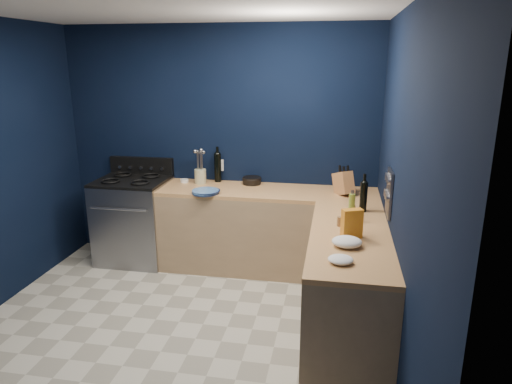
% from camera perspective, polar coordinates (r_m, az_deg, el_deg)
% --- Properties ---
extents(floor, '(3.50, 3.50, 0.02)m').
position_cam_1_polar(floor, '(4.09, -10.58, -17.30)').
color(floor, '#B8B3A2').
rests_on(floor, ground).
extents(ceiling, '(3.50, 3.50, 0.02)m').
position_cam_1_polar(ceiling, '(3.45, -12.98, 22.15)').
color(ceiling, silver).
rests_on(ceiling, ground).
extents(wall_back, '(3.50, 0.02, 2.60)m').
position_cam_1_polar(wall_back, '(5.18, -4.53, 5.78)').
color(wall_back, black).
rests_on(wall_back, ground).
extents(wall_right, '(0.02, 3.50, 2.60)m').
position_cam_1_polar(wall_right, '(3.34, 17.71, -0.75)').
color(wall_right, black).
rests_on(wall_right, ground).
extents(cab_back, '(2.30, 0.63, 0.86)m').
position_cam_1_polar(cab_back, '(4.99, 1.45, -4.96)').
color(cab_back, '#A4825E').
rests_on(cab_back, floor).
extents(top_back, '(2.30, 0.63, 0.04)m').
position_cam_1_polar(top_back, '(4.85, 1.49, 0.01)').
color(top_back, '#9B6639').
rests_on(top_back, cab_back).
extents(cab_right, '(0.63, 1.67, 0.86)m').
position_cam_1_polar(cab_right, '(3.90, 11.26, -11.63)').
color(cab_right, '#A4825E').
rests_on(cab_right, floor).
extents(top_right, '(0.63, 1.67, 0.04)m').
position_cam_1_polar(top_right, '(3.71, 11.63, -5.46)').
color(top_right, '#9B6639').
rests_on(top_right, cab_right).
extents(gas_range, '(0.76, 0.66, 0.92)m').
position_cam_1_polar(gas_range, '(5.40, -14.86, -3.52)').
color(gas_range, gray).
rests_on(gas_range, floor).
extents(oven_door, '(0.59, 0.02, 0.42)m').
position_cam_1_polar(oven_door, '(5.14, -16.31, -4.77)').
color(oven_door, black).
rests_on(oven_door, gas_range).
extents(cooktop, '(0.76, 0.66, 0.03)m').
position_cam_1_polar(cooktop, '(5.26, -15.23, 1.35)').
color(cooktop, black).
rests_on(cooktop, gas_range).
extents(backguard, '(0.76, 0.06, 0.20)m').
position_cam_1_polar(backguard, '(5.51, -14.00, 3.20)').
color(backguard, black).
rests_on(backguard, gas_range).
extents(spice_panel, '(0.02, 0.28, 0.38)m').
position_cam_1_polar(spice_panel, '(3.89, 16.22, -0.11)').
color(spice_panel, gray).
rests_on(spice_panel, wall_right).
extents(wall_outlet, '(0.09, 0.02, 0.13)m').
position_cam_1_polar(wall_outlet, '(5.21, -4.54, 3.36)').
color(wall_outlet, white).
rests_on(wall_outlet, wall_back).
extents(plate_stack, '(0.32, 0.32, 0.03)m').
position_cam_1_polar(plate_stack, '(4.75, -6.30, 0.03)').
color(plate_stack, '#384F8D').
rests_on(plate_stack, top_back).
extents(ramekin, '(0.11, 0.11, 0.03)m').
position_cam_1_polar(ramekin, '(5.21, -8.89, 1.39)').
color(ramekin, white).
rests_on(ramekin, top_back).
extents(utensil_crock, '(0.14, 0.14, 0.16)m').
position_cam_1_polar(utensil_crock, '(5.13, -6.93, 1.94)').
color(utensil_crock, beige).
rests_on(utensil_crock, top_back).
extents(wine_bottle_back, '(0.08, 0.08, 0.32)m').
position_cam_1_polar(wine_bottle_back, '(5.17, -4.78, 3.02)').
color(wine_bottle_back, black).
rests_on(wine_bottle_back, top_back).
extents(lemon_basket, '(0.26, 0.26, 0.08)m').
position_cam_1_polar(lemon_basket, '(5.07, -0.53, 1.43)').
color(lemon_basket, black).
rests_on(lemon_basket, top_back).
extents(knife_block, '(0.25, 0.29, 0.28)m').
position_cam_1_polar(knife_block, '(4.76, 10.80, 1.08)').
color(knife_block, '#9B6333').
rests_on(knife_block, top_back).
extents(wine_bottle_right, '(0.08, 0.08, 0.27)m').
position_cam_1_polar(wine_bottle_right, '(4.24, 13.22, -0.61)').
color(wine_bottle_right, black).
rests_on(wine_bottle_right, top_right).
extents(oil_bottle, '(0.07, 0.07, 0.23)m').
position_cam_1_polar(oil_bottle, '(3.99, 11.79, -1.86)').
color(oil_bottle, olive).
rests_on(oil_bottle, top_right).
extents(spice_jar_near, '(0.06, 0.06, 0.11)m').
position_cam_1_polar(spice_jar_near, '(4.11, 11.90, -2.28)').
color(spice_jar_near, olive).
rests_on(spice_jar_near, top_right).
extents(spice_jar_far, '(0.04, 0.04, 0.08)m').
position_cam_1_polar(spice_jar_far, '(3.85, 10.33, -3.62)').
color(spice_jar_far, olive).
rests_on(spice_jar_far, top_right).
extents(crouton_bag, '(0.17, 0.13, 0.23)m').
position_cam_1_polar(crouton_bag, '(3.60, 11.82, -3.86)').
color(crouton_bag, '#CB4026').
rests_on(crouton_bag, top_right).
extents(towel_front, '(0.27, 0.24, 0.08)m').
position_cam_1_polar(towel_front, '(3.45, 11.23, -6.09)').
color(towel_front, white).
rests_on(towel_front, top_right).
extents(towel_end, '(0.22, 0.21, 0.05)m').
position_cam_1_polar(towel_end, '(3.18, 10.47, -8.25)').
color(towel_end, white).
rests_on(towel_end, top_right).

